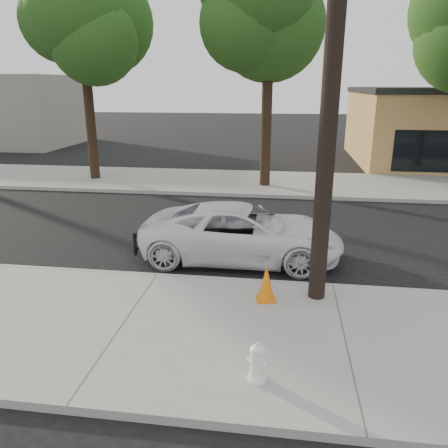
{
  "coord_description": "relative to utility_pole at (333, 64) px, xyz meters",
  "views": [
    {
      "loc": [
        2.83,
        -11.08,
        4.36
      ],
      "look_at": [
        1.38,
        -0.71,
        1.0
      ],
      "focal_mm": 35.0,
      "sensor_mm": 36.0,
      "label": 1
    }
  ],
  "objects": [
    {
      "name": "tree_c",
      "position": [
        -1.38,
        10.34,
        2.21
      ],
      "size": [
        4.96,
        4.8,
        9.55
      ],
      "color": "black",
      "rests_on": "far_sidewalk"
    },
    {
      "name": "utility_pole",
      "position": [
        0.0,
        0.0,
        0.0
      ],
      "size": [
        1.4,
        0.34,
        9.0
      ],
      "color": "black",
      "rests_on": "near_sidewalk"
    },
    {
      "name": "near_sidewalk",
      "position": [
        -3.6,
        -1.6,
        -4.62
      ],
      "size": [
        90.0,
        4.4,
        0.15
      ],
      "primitive_type": "cube",
      "color": "gray",
      "rests_on": "ground"
    },
    {
      "name": "tree_b",
      "position": [
        -9.41,
        10.76,
        1.45
      ],
      "size": [
        4.34,
        4.2,
        8.45
      ],
      "color": "black",
      "rests_on": "far_sidewalk"
    },
    {
      "name": "traffic_cone",
      "position": [
        -1.03,
        -0.29,
        -4.18
      ],
      "size": [
        0.46,
        0.46,
        0.75
      ],
      "rotation": [
        0.0,
        0.0,
        0.2
      ],
      "color": "orange",
      "rests_on": "near_sidewalk"
    },
    {
      "name": "police_cruiser",
      "position": [
        -1.77,
        2.22,
        -3.99
      ],
      "size": [
        5.14,
        2.39,
        1.43
      ],
      "primitive_type": "imported",
      "rotation": [
        0.0,
        0.0,
        1.58
      ],
      "color": "white",
      "rests_on": "ground"
    },
    {
      "name": "ground",
      "position": [
        -3.6,
        2.7,
        -4.7
      ],
      "size": [
        120.0,
        120.0,
        0.0
      ],
      "primitive_type": "plane",
      "color": "black",
      "rests_on": "ground"
    },
    {
      "name": "far_sidewalk",
      "position": [
        -3.6,
        11.2,
        -4.62
      ],
      "size": [
        90.0,
        5.0,
        0.15
      ],
      "primitive_type": "cube",
      "color": "gray",
      "rests_on": "ground"
    },
    {
      "name": "curb_near",
      "position": [
        -3.6,
        0.6,
        -4.62
      ],
      "size": [
        90.0,
        0.12,
        0.16
      ],
      "primitive_type": "cube",
      "color": "#9E9B93",
      "rests_on": "ground"
    },
    {
      "name": "fire_hydrant",
      "position": [
        -1.05,
        -2.87,
        -4.26
      ],
      "size": [
        0.32,
        0.29,
        0.59
      ],
      "rotation": [
        0.0,
        0.0,
        -0.23
      ],
      "color": "white",
      "rests_on": "near_sidewalk"
    }
  ]
}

